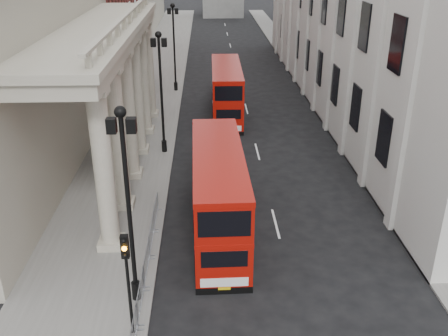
# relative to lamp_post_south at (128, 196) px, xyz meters

# --- Properties ---
(sidewalk_west) EXTENTS (6.00, 140.00, 0.12)m
(sidewalk_west) POSITION_rel_lamp_post_south_xyz_m (-2.40, 26.00, -4.85)
(sidewalk_west) COLOR slate
(sidewalk_west) RESTS_ON ground
(sidewalk_east) EXTENTS (3.00, 140.00, 0.12)m
(sidewalk_east) POSITION_rel_lamp_post_south_xyz_m (14.10, 26.00, -4.85)
(sidewalk_east) COLOR slate
(sidewalk_east) RESTS_ON ground
(kerb) EXTENTS (0.20, 140.00, 0.14)m
(kerb) POSITION_rel_lamp_post_south_xyz_m (0.55, 26.00, -4.84)
(kerb) COLOR slate
(kerb) RESTS_ON ground
(lamp_post_south) EXTENTS (1.05, 0.44, 8.32)m
(lamp_post_south) POSITION_rel_lamp_post_south_xyz_m (0.00, 0.00, 0.00)
(lamp_post_south) COLOR black
(lamp_post_south) RESTS_ON sidewalk_west
(lamp_post_mid) EXTENTS (1.05, 0.44, 8.32)m
(lamp_post_mid) POSITION_rel_lamp_post_south_xyz_m (0.00, 16.00, 0.00)
(lamp_post_mid) COLOR black
(lamp_post_mid) RESTS_ON sidewalk_west
(lamp_post_north) EXTENTS (1.05, 0.44, 8.32)m
(lamp_post_north) POSITION_rel_lamp_post_south_xyz_m (0.00, 32.00, 0.00)
(lamp_post_north) COLOR black
(lamp_post_north) RESTS_ON sidewalk_west
(traffic_light) EXTENTS (0.28, 0.33, 4.30)m
(traffic_light) POSITION_rel_lamp_post_south_xyz_m (0.10, -2.02, -1.80)
(traffic_light) COLOR black
(traffic_light) RESTS_ON sidewalk_west
(crowd_barriers) EXTENTS (0.50, 18.75, 1.10)m
(crowd_barriers) POSITION_rel_lamp_post_south_xyz_m (0.25, -1.77, -4.24)
(crowd_barriers) COLOR gray
(crowd_barriers) RESTS_ON sidewalk_west
(bus_near) EXTENTS (2.67, 10.22, 4.39)m
(bus_near) POSITION_rel_lamp_post_south_xyz_m (3.55, 5.31, -2.62)
(bus_near) COLOR #9C0E07
(bus_near) RESTS_ON ground
(bus_far) EXTENTS (2.50, 9.95, 4.29)m
(bus_far) POSITION_rel_lamp_post_south_xyz_m (4.73, 24.13, -2.67)
(bus_far) COLOR #9E0E07
(bus_far) RESTS_ON ground
(pedestrian_a) EXTENTS (0.64, 0.48, 1.59)m
(pedestrian_a) POSITION_rel_lamp_post_south_xyz_m (-2.62, 12.52, -4.00)
(pedestrian_a) COLOR black
(pedestrian_a) RESTS_ON sidewalk_west
(pedestrian_b) EXTENTS (1.11, 1.01, 1.88)m
(pedestrian_b) POSITION_rel_lamp_post_south_xyz_m (-4.10, 13.94, -3.85)
(pedestrian_b) COLOR black
(pedestrian_b) RESTS_ON sidewalk_west
(pedestrian_c) EXTENTS (0.97, 0.69, 1.84)m
(pedestrian_c) POSITION_rel_lamp_post_south_xyz_m (-3.04, 17.19, -3.87)
(pedestrian_c) COLOR black
(pedestrian_c) RESTS_ON sidewalk_west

